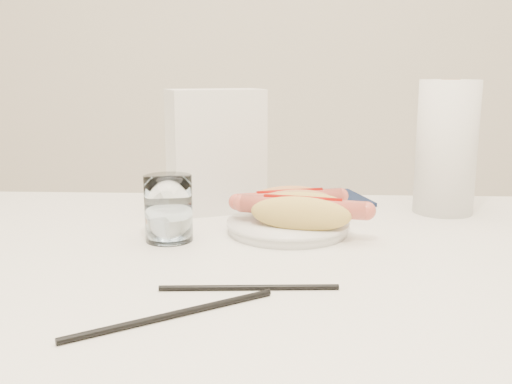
{
  "coord_description": "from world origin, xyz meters",
  "views": [
    {
      "loc": [
        0.01,
        -0.78,
        1.0
      ],
      "look_at": [
        -0.03,
        0.09,
        0.82
      ],
      "focal_mm": 40.07,
      "sensor_mm": 36.0,
      "label": 1
    }
  ],
  "objects_px": {
    "hotdog_right": "(302,212)",
    "napkin_box": "(216,151)",
    "hotdog_left": "(290,203)",
    "plate": "(288,228)",
    "water_glass": "(169,208)",
    "table": "(271,292)",
    "paper_towel_roll": "(446,147)"
  },
  "relations": [
    {
      "from": "paper_towel_roll",
      "to": "napkin_box",
      "type": "bearing_deg",
      "value": -179.46
    },
    {
      "from": "plate",
      "to": "water_glass",
      "type": "height_order",
      "value": "water_glass"
    },
    {
      "from": "plate",
      "to": "hotdog_right",
      "type": "xyz_separation_m",
      "value": [
        0.02,
        -0.03,
        0.03
      ]
    },
    {
      "from": "paper_towel_roll",
      "to": "hotdog_left",
      "type": "bearing_deg",
      "value": -158.72
    },
    {
      "from": "hotdog_right",
      "to": "water_glass",
      "type": "xyz_separation_m",
      "value": [
        -0.2,
        -0.02,
        0.01
      ]
    },
    {
      "from": "table",
      "to": "paper_towel_roll",
      "type": "height_order",
      "value": "paper_towel_roll"
    },
    {
      "from": "water_glass",
      "to": "napkin_box",
      "type": "relative_size",
      "value": 0.45
    },
    {
      "from": "plate",
      "to": "water_glass",
      "type": "bearing_deg",
      "value": -164.12
    },
    {
      "from": "hotdog_right",
      "to": "plate",
      "type": "bearing_deg",
      "value": 141.92
    },
    {
      "from": "table",
      "to": "plate",
      "type": "distance_m",
      "value": 0.13
    },
    {
      "from": "hotdog_right",
      "to": "paper_towel_roll",
      "type": "relative_size",
      "value": 0.82
    },
    {
      "from": "water_glass",
      "to": "hotdog_right",
      "type": "bearing_deg",
      "value": 6.85
    },
    {
      "from": "plate",
      "to": "hotdog_right",
      "type": "height_order",
      "value": "hotdog_right"
    },
    {
      "from": "hotdog_right",
      "to": "napkin_box",
      "type": "relative_size",
      "value": 0.88
    },
    {
      "from": "table",
      "to": "hotdog_left",
      "type": "bearing_deg",
      "value": 79.48
    },
    {
      "from": "water_glass",
      "to": "napkin_box",
      "type": "xyz_separation_m",
      "value": [
        0.05,
        0.2,
        0.06
      ]
    },
    {
      "from": "hotdog_left",
      "to": "water_glass",
      "type": "relative_size",
      "value": 1.8
    },
    {
      "from": "hotdog_left",
      "to": "napkin_box",
      "type": "xyz_separation_m",
      "value": [
        -0.13,
        0.11,
        0.07
      ]
    },
    {
      "from": "hotdog_right",
      "to": "water_glass",
      "type": "relative_size",
      "value": 1.95
    },
    {
      "from": "table",
      "to": "plate",
      "type": "height_order",
      "value": "plate"
    },
    {
      "from": "hotdog_left",
      "to": "hotdog_right",
      "type": "xyz_separation_m",
      "value": [
        0.02,
        -0.07,
        0.0
      ]
    },
    {
      "from": "plate",
      "to": "paper_towel_roll",
      "type": "relative_size",
      "value": 0.79
    },
    {
      "from": "water_glass",
      "to": "napkin_box",
      "type": "bearing_deg",
      "value": 75.88
    },
    {
      "from": "plate",
      "to": "napkin_box",
      "type": "bearing_deg",
      "value": 132.0
    },
    {
      "from": "plate",
      "to": "water_glass",
      "type": "xyz_separation_m",
      "value": [
        -0.18,
        -0.05,
        0.04
      ]
    },
    {
      "from": "hotdog_right",
      "to": "table",
      "type": "bearing_deg",
      "value": -107.08
    },
    {
      "from": "plate",
      "to": "paper_towel_roll",
      "type": "bearing_deg",
      "value": 27.79
    },
    {
      "from": "table",
      "to": "plate",
      "type": "relative_size",
      "value": 6.37
    },
    {
      "from": "water_glass",
      "to": "paper_towel_roll",
      "type": "relative_size",
      "value": 0.42
    },
    {
      "from": "plate",
      "to": "water_glass",
      "type": "relative_size",
      "value": 1.88
    },
    {
      "from": "hotdog_right",
      "to": "napkin_box",
      "type": "distance_m",
      "value": 0.24
    },
    {
      "from": "hotdog_right",
      "to": "paper_towel_roll",
      "type": "xyz_separation_m",
      "value": [
        0.26,
        0.18,
        0.08
      ]
    }
  ]
}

